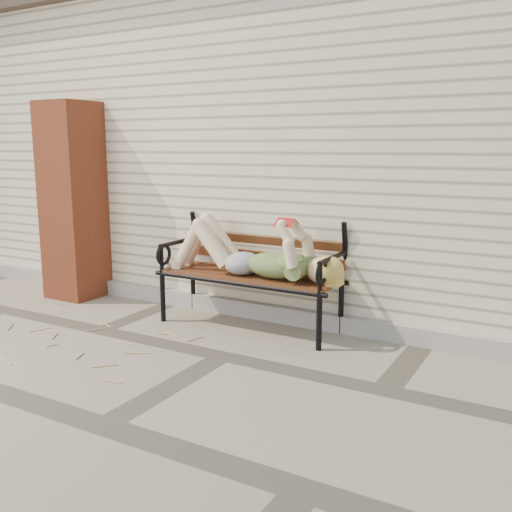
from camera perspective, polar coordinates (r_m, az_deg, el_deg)
The scene contains 7 objects.
ground at distance 4.37m, azimuth -3.33°, elevation -9.97°, with size 80.00×80.00×0.00m, color gray.
house_wall at distance 6.80m, azimuth 10.58°, elevation 10.25°, with size 8.00×4.00×3.00m, color beige.
foundation_strip at distance 5.14m, azimuth 2.55°, elevation -5.84°, with size 8.00×0.10×0.15m, color #9E998F.
brick_pillar at distance 6.18m, azimuth -17.80°, elevation 5.23°, with size 0.50×0.50×2.00m, color #AA4726.
garden_bench at distance 4.97m, azimuth -0.11°, elevation 0.13°, with size 1.73×0.69×1.12m.
reading_woman at distance 4.84m, azimuth -0.76°, elevation 0.29°, with size 1.63×0.37×0.51m.
straw_scatter at distance 5.05m, azimuth -24.23°, elevation -7.97°, with size 2.80×1.77×0.01m.
Camera 1 is at (2.23, -3.42, 1.56)m, focal length 40.00 mm.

